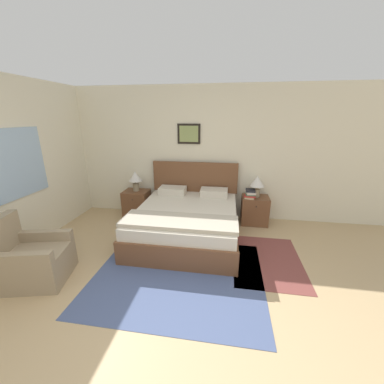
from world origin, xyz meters
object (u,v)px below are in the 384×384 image
Objects in this scene: nightstand_by_door at (255,210)px; table_lamp_by_door at (257,183)px; armchair at (30,260)px; bed at (187,220)px; table_lamp_near_window at (135,178)px; nightstand_near_window at (137,203)px.

nightstand_by_door is 0.55m from table_lamp_by_door.
bed is at bearing 115.84° from armchair.
bed is at bearing -32.27° from table_lamp_near_window.
table_lamp_by_door reaches higher than armchair.
nightstand_by_door is (2.98, 2.19, -0.01)m from armchair.
table_lamp_near_window is (0.00, 0.02, 0.55)m from nightstand_near_window.
table_lamp_near_window is at bearing 152.37° from armchair.
table_lamp_near_window is at bearing 79.13° from nightstand_near_window.
table_lamp_near_window reaches higher than armchair.
bed reaches higher than armchair.
table_lamp_near_window is at bearing 180.00° from table_lamp_by_door.
nightstand_near_window is 1.33× the size of table_lamp_near_window.
nightstand_near_window is at bearing 180.00° from nightstand_by_door.
table_lamp_near_window is (-1.21, 0.76, 0.52)m from bed.
armchair reaches higher than nightstand_by_door.
nightstand_by_door is at bearing -103.79° from table_lamp_by_door.
table_lamp_by_door is at bearing 76.21° from nightstand_by_door.
table_lamp_by_door is at bearing 0.00° from table_lamp_near_window.
armchair is at bearing -104.21° from nightstand_near_window.
nightstand_by_door is (1.21, 0.75, -0.03)m from bed.
armchair is 2.23× the size of table_lamp_by_door.
bed is 2.12× the size of armchair.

